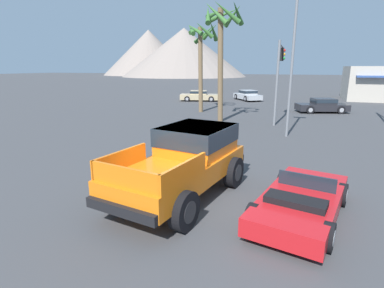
% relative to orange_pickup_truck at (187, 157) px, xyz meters
% --- Properties ---
extents(ground_plane, '(320.00, 320.00, 0.00)m').
position_rel_orange_pickup_truck_xyz_m(ground_plane, '(0.35, -0.26, -1.13)').
color(ground_plane, '#424244').
extents(orange_pickup_truck, '(3.08, 5.45, 1.98)m').
position_rel_orange_pickup_truck_xyz_m(orange_pickup_truck, '(0.00, 0.00, 0.00)').
color(orange_pickup_truck, orange).
rests_on(orange_pickup_truck, ground_plane).
extents(red_convertible_car, '(2.55, 4.30, 1.00)m').
position_rel_orange_pickup_truck_xyz_m(red_convertible_car, '(3.27, -0.46, -0.73)').
color(red_convertible_car, red).
rests_on(red_convertible_car, ground_plane).
extents(parked_car_dark, '(4.42, 2.99, 1.18)m').
position_rel_orange_pickup_truck_xyz_m(parked_car_dark, '(4.88, 19.56, -0.53)').
color(parked_car_dark, '#232328').
rests_on(parked_car_dark, ground_plane).
extents(parked_car_tan, '(4.62, 2.74, 1.17)m').
position_rel_orange_pickup_truck_xyz_m(parked_car_tan, '(-7.71, 24.50, -0.53)').
color(parked_car_tan, tan).
rests_on(parked_car_tan, ground_plane).
extents(parked_car_silver, '(3.81, 4.31, 1.17)m').
position_rel_orange_pickup_truck_xyz_m(parked_car_silver, '(-2.66, 27.01, -0.53)').
color(parked_car_silver, '#B7BABF').
rests_on(parked_car_silver, ground_plane).
extents(traffic_light_main, '(0.38, 3.39, 5.36)m').
position_rel_orange_pickup_truck_xyz_m(traffic_light_main, '(1.59, 13.39, 2.61)').
color(traffic_light_main, slate).
rests_on(traffic_light_main, ground_plane).
extents(street_lamp_post, '(0.90, 0.24, 7.48)m').
position_rel_orange_pickup_truck_xyz_m(street_lamp_post, '(2.50, 9.02, 3.38)').
color(street_lamp_post, slate).
rests_on(street_lamp_post, ground_plane).
extents(palm_tree_tall, '(2.66, 2.69, 7.30)m').
position_rel_orange_pickup_truck_xyz_m(palm_tree_tall, '(-4.85, 16.44, 4.33)').
color(palm_tree_tall, brown).
rests_on(palm_tree_tall, ground_plane).
extents(palm_tree_short, '(2.72, 2.82, 7.80)m').
position_rel_orange_pickup_truck_xyz_m(palm_tree_short, '(-2.14, 12.31, 4.74)').
color(palm_tree_short, brown).
rests_on(palm_tree_short, ground_plane).
extents(distant_mountain_range, '(186.94, 68.73, 20.86)m').
position_rel_orange_pickup_truck_xyz_m(distant_mountain_range, '(2.60, 114.05, 8.50)').
color(distant_mountain_range, gray).
rests_on(distant_mountain_range, ground_plane).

